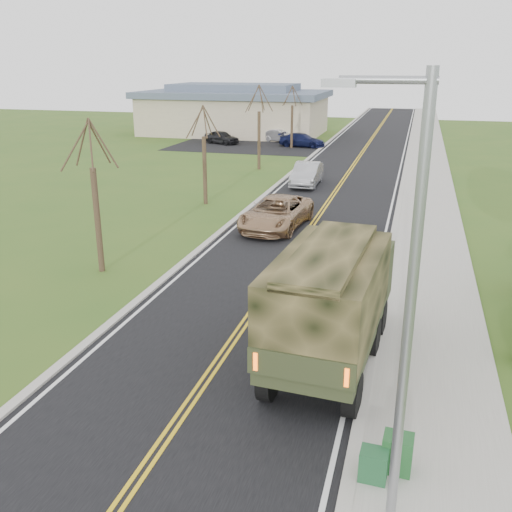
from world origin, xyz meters
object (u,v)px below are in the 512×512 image
at_px(suv_champagne, 276,213).
at_px(utility_box_far, 373,465).
at_px(utility_box_near, 397,453).
at_px(sedan_silver, 307,174).
at_px(military_truck, 333,295).

distance_m(suv_champagne, utility_box_far, 18.68).
distance_m(suv_champagne, utility_box_near, 18.46).
distance_m(suv_champagne, sedan_silver, 10.87).
relative_size(military_truck, suv_champagne, 1.28).
bearing_deg(sedan_silver, military_truck, -78.60).
bearing_deg(utility_box_far, military_truck, 111.41).
distance_m(military_truck, utility_box_far, 5.19).
xyz_separation_m(military_truck, suv_champagne, (-4.72, 12.90, -1.24)).
bearing_deg(military_truck, sedan_silver, 106.19).
distance_m(military_truck, sedan_silver, 24.36).
height_order(suv_champagne, utility_box_far, suv_champagne).
bearing_deg(suv_champagne, military_truck, -64.55).
bearing_deg(military_truck, utility_box_near, -60.98).
distance_m(utility_box_near, utility_box_far, 0.60).
relative_size(military_truck, utility_box_far, 11.12).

